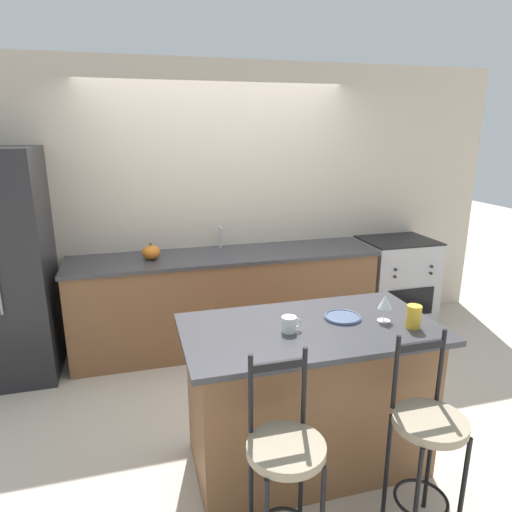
{
  "coord_description": "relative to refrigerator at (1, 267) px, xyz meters",
  "views": [
    {
      "loc": [
        -0.83,
        -3.71,
        2.08
      ],
      "look_at": [
        0.06,
        -0.5,
        1.14
      ],
      "focal_mm": 32.0,
      "sensor_mm": 36.0,
      "label": 1
    }
  ],
  "objects": [
    {
      "name": "ground_plane",
      "position": [
        1.91,
        -0.33,
        -0.97
      ],
      "size": [
        18.0,
        18.0,
        0.0
      ],
      "primitive_type": "plane",
      "color": "beige"
    },
    {
      "name": "wall_back",
      "position": [
        1.91,
        0.4,
        0.38
      ],
      "size": [
        6.0,
        0.07,
        2.7
      ],
      "color": "beige",
      "rests_on": "ground_plane"
    },
    {
      "name": "back_counter",
      "position": [
        1.91,
        0.06,
        -0.5
      ],
      "size": [
        2.91,
        0.71,
        0.93
      ],
      "color": "brown",
      "rests_on": "ground_plane"
    },
    {
      "name": "sink_faucet",
      "position": [
        1.91,
        0.26,
        0.1
      ],
      "size": [
        0.02,
        0.13,
        0.22
      ],
      "color": "#ADAFB5",
      "rests_on": "back_counter"
    },
    {
      "name": "kitchen_island",
      "position": [
        2.05,
        -1.73,
        -0.49
      ],
      "size": [
        1.53,
        0.82,
        0.94
      ],
      "color": "brown",
      "rests_on": "ground_plane"
    },
    {
      "name": "refrigerator",
      "position": [
        0.0,
        0.0,
        0.0
      ],
      "size": [
        0.76,
        0.78,
        1.94
      ],
      "color": "#232326",
      "rests_on": "ground_plane"
    },
    {
      "name": "oven_range",
      "position": [
        3.77,
        0.07,
        -0.5
      ],
      "size": [
        0.74,
        0.64,
        0.95
      ],
      "color": "#B7B7BC",
      "rests_on": "ground_plane"
    },
    {
      "name": "bar_stool_near",
      "position": [
        1.68,
        -2.38,
        -0.4
      ],
      "size": [
        0.37,
        0.37,
        1.1
      ],
      "color": "black",
      "rests_on": "ground_plane"
    },
    {
      "name": "bar_stool_far",
      "position": [
        2.43,
        -2.39,
        -0.4
      ],
      "size": [
        0.37,
        0.37,
        1.1
      ],
      "color": "black",
      "rests_on": "ground_plane"
    },
    {
      "name": "dinner_plate",
      "position": [
        2.29,
        -1.67,
        -0.02
      ],
      "size": [
        0.23,
        0.23,
        0.02
      ],
      "color": "#425170",
      "rests_on": "kitchen_island"
    },
    {
      "name": "wine_glass",
      "position": [
        2.52,
        -1.77,
        0.09
      ],
      "size": [
        0.08,
        0.08,
        0.17
      ],
      "color": "white",
      "rests_on": "kitchen_island"
    },
    {
      "name": "coffee_mug",
      "position": [
        1.91,
        -1.76,
        0.02
      ],
      "size": [
        0.12,
        0.09,
        0.09
      ],
      "color": "white",
      "rests_on": "kitchen_island"
    },
    {
      "name": "tumbler_cup",
      "position": [
        2.63,
        -1.9,
        0.04
      ],
      "size": [
        0.09,
        0.09,
        0.14
      ],
      "color": "gold",
      "rests_on": "kitchen_island"
    },
    {
      "name": "pumpkin_decoration",
      "position": [
        1.22,
        0.04,
        0.03
      ],
      "size": [
        0.16,
        0.16,
        0.15
      ],
      "color": "orange",
      "rests_on": "back_counter"
    }
  ]
}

